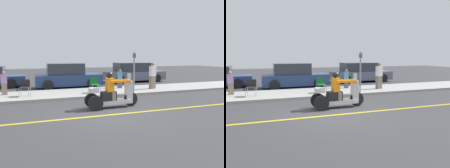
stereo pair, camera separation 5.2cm
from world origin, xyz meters
The scene contains 12 objects.
ground_plane centered at (0.00, 0.00, 0.00)m, with size 60.00×60.00×0.00m, color #38383A.
lane_stripe centered at (0.47, 0.00, 0.00)m, with size 24.00×0.12×0.01m.
sidewalk_strip centered at (0.00, 4.60, 0.06)m, with size 28.00×2.80×0.12m.
motorcycle_trike centered at (0.47, 1.04, 0.54)m, with size 2.22×0.72×1.49m.
spectator_near_curb centered at (4.26, 4.33, 0.89)m, with size 0.42×0.31×1.59m.
spectator_far_back centered at (-3.99, 5.07, 0.71)m, with size 0.32×0.23×1.23m.
spectator_by_tree centered at (2.50, 5.27, 0.69)m, with size 0.30×0.21×1.18m.
folding_chair_set_back centered at (0.58, 4.19, 0.62)m, with size 0.48×0.48×0.82m.
folding_chair_curbside centered at (-2.96, 4.33, 0.62)m, with size 0.53×0.53×0.82m.
parked_car_lot_far centered at (5.11, 8.85, 0.73)m, with size 4.82×2.06×1.55m.
parked_car_lot_left centered at (-0.42, 7.31, 0.76)m, with size 4.23×1.99×1.62m.
street_sign centered at (2.60, 3.45, 1.32)m, with size 0.08×0.36×2.20m.
Camera 2 is at (-2.45, -7.27, 2.15)m, focal length 35.00 mm.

